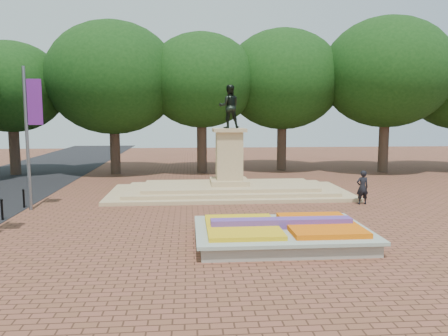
{
  "coord_description": "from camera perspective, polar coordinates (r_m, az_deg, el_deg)",
  "views": [
    {
      "loc": [
        -2.37,
        -17.42,
        4.69
      ],
      "look_at": [
        -0.72,
        2.85,
        2.2
      ],
      "focal_mm": 35.0,
      "sensor_mm": 36.0,
      "label": 1
    }
  ],
  "objects": [
    {
      "name": "ground",
      "position": [
        18.19,
        3.02,
        -7.97
      ],
      "size": [
        90.0,
        90.0,
        0.0
      ],
      "primitive_type": "plane",
      "color": "brown",
      "rests_on": "ground"
    },
    {
      "name": "flower_bed",
      "position": [
        16.37,
        7.58,
        -8.36
      ],
      "size": [
        6.3,
        4.3,
        0.91
      ],
      "color": "gray",
      "rests_on": "ground"
    },
    {
      "name": "monument",
      "position": [
        25.81,
        0.66,
        -1.5
      ],
      "size": [
        14.0,
        6.0,
        6.4
      ],
      "color": "tan",
      "rests_on": "ground"
    },
    {
      "name": "tree_row_back",
      "position": [
        35.78,
        2.95,
        10.15
      ],
      "size": [
        44.8,
        8.8,
        10.43
      ],
      "color": "#39281F",
      "rests_on": "ground"
    },
    {
      "name": "pedestrian",
      "position": [
        24.03,
        17.63,
        -2.43
      ],
      "size": [
        0.68,
        0.47,
        1.8
      ],
      "primitive_type": "imported",
      "rotation": [
        0.0,
        0.0,
        3.2
      ],
      "color": "black",
      "rests_on": "ground"
    }
  ]
}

